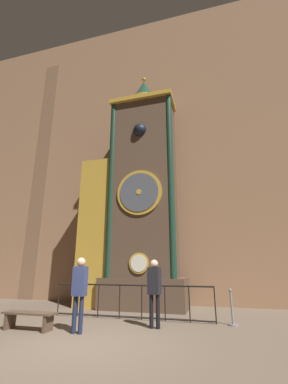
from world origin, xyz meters
name	(u,v)px	position (x,y,z in m)	size (l,w,h in m)	color
ground_plane	(80,345)	(0.00, 0.00, 0.00)	(28.00, 28.00, 0.00)	brown
cathedral_back_wall	(150,142)	(-0.09, 6.45, 7.95)	(24.00, 0.32, 15.92)	#936B4C
clock_tower	(134,199)	(-0.42, 4.92, 4.43)	(4.53, 1.77, 10.77)	brown
railing_fence	(131,300)	(0.15, 2.88, 0.58)	(5.25, 0.05, 1.03)	black
visitor_near	(80,286)	(-0.55, 0.81, 1.10)	(0.34, 0.23, 1.81)	#1B213A
visitor_far	(154,286)	(1.18, 1.86, 1.08)	(0.38, 0.29, 1.78)	black
stanchion_post	(232,313)	(3.21, 2.84, 0.31)	(0.28, 0.28, 0.97)	gray
visitor_bench	(29,317)	(-1.94, 0.78, 0.32)	(1.46, 0.40, 0.44)	brown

